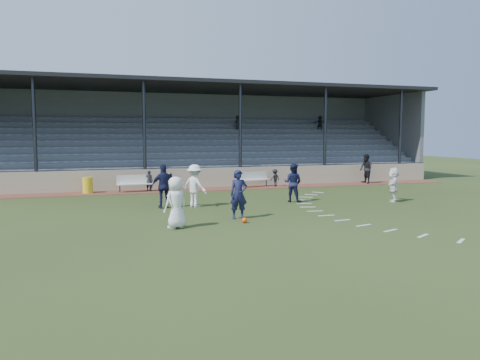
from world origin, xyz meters
name	(u,v)px	position (x,y,z in m)	size (l,w,h in m)	color
ground	(260,220)	(0.00, 0.00, 0.00)	(90.00, 90.00, 0.00)	#2C3C18
cinder_track	(199,189)	(0.00, 10.50, 0.01)	(34.00, 2.00, 0.02)	brown
retaining_wall	(195,178)	(0.00, 11.55, 0.60)	(34.00, 0.18, 1.20)	#B4A78A
bench_left	(135,182)	(-3.72, 10.51, 0.58)	(2.02, 0.59, 0.95)	silver
bench_right	(255,178)	(3.67, 10.82, 0.58)	(2.04, 0.92, 0.95)	silver
trash_bin	(88,185)	(-6.29, 10.65, 0.46)	(0.55, 0.55, 0.88)	yellow
football	(244,220)	(-0.80, -0.48, 0.10)	(0.20, 0.20, 0.20)	#E9460D
player_white_lead	(176,203)	(-3.37, -0.68, 0.90)	(0.88, 0.57, 1.81)	white
player_navy_lead	(239,194)	(-0.73, 0.43, 0.95)	(0.69, 0.45, 1.90)	#16193E
player_navy_mid	(293,183)	(3.19, 4.00, 0.93)	(0.91, 0.71, 1.87)	#16193E
player_white_wing	(195,186)	(-1.67, 3.96, 0.96)	(1.24, 0.71, 1.91)	white
player_navy_wing	(164,186)	(-3.06, 3.98, 0.98)	(1.15, 0.48, 1.95)	#16193E
player_white_back	(394,185)	(7.91, 2.59, 0.84)	(1.55, 0.49, 1.67)	white
official	(366,169)	(11.48, 10.46, 1.01)	(0.96, 0.75, 1.97)	black
sub_left_near	(149,181)	(-2.90, 10.59, 0.61)	(0.43, 0.28, 1.18)	black
sub_left_far	(171,181)	(-1.61, 10.70, 0.52)	(0.58, 0.24, 0.99)	black
sub_right	(275,178)	(4.96, 10.62, 0.56)	(0.70, 0.40, 1.09)	black
grandstand	(180,150)	(0.01, 16.26, 2.20)	(34.60, 9.00, 6.61)	slate
penalty_arc	(354,214)	(4.12, 0.00, 0.01)	(3.89, 14.63, 0.01)	silver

